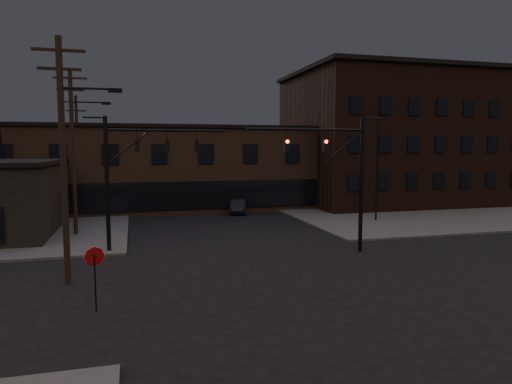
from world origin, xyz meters
TOP-DOWN VIEW (x-y plane):
  - ground at (0.00, 0.00)m, footprint 140.00×140.00m
  - sidewalk_ne at (22.00, 22.00)m, footprint 30.00×30.00m
  - building_row at (0.00, 28.00)m, footprint 40.00×12.00m
  - building_right at (22.00, 26.00)m, footprint 22.00×16.00m
  - traffic_signal_near at (5.36, 4.50)m, footprint 7.12×0.24m
  - traffic_signal_far at (-6.72, 8.00)m, footprint 7.12×0.24m
  - stop_sign at (-8.00, -1.99)m, footprint 0.72×0.33m
  - utility_pole_near at (-9.43, 2.00)m, footprint 3.70×0.28m
  - utility_pole_mid at (-10.44, 14.00)m, footprint 3.70×0.28m
  - utility_pole_far at (-11.50, 26.00)m, footprint 2.20×0.28m
  - lot_light_a at (13.00, 14.00)m, footprint 1.50×0.28m
  - lot_light_b at (19.00, 19.00)m, footprint 1.50×0.28m
  - parked_car_lot_a at (14.55, 19.23)m, footprint 4.05×1.81m
  - parked_car_lot_b at (12.82, 24.65)m, footprint 4.53×2.56m
  - car_crossing at (2.99, 21.96)m, footprint 2.36×4.31m

SIDE VIEW (x-z plane):
  - ground at x=0.00m, z-range 0.00..0.00m
  - sidewalk_ne at x=22.00m, z-range 0.00..0.15m
  - car_crossing at x=2.99m, z-range 0.00..1.35m
  - parked_car_lot_b at x=12.82m, z-range 0.15..1.39m
  - parked_car_lot_a at x=14.55m, z-range 0.15..1.50m
  - stop_sign at x=-8.00m, z-range 0.60..3.08m
  - building_row at x=0.00m, z-range 0.00..8.00m
  - traffic_signal_near at x=5.36m, z-range 0.93..8.93m
  - traffic_signal_far at x=-6.72m, z-range 1.01..9.01m
  - lot_light_a at x=13.00m, z-range 0.94..10.08m
  - lot_light_b at x=19.00m, z-range 0.94..10.08m
  - utility_pole_far at x=-11.50m, z-range 0.28..11.28m
  - utility_pole_near at x=-9.43m, z-range 0.37..11.37m
  - utility_pole_mid at x=-10.44m, z-range 0.38..11.88m
  - building_right at x=22.00m, z-range 0.00..14.00m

